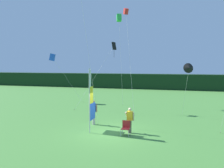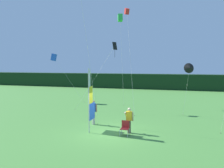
# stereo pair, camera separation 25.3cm
# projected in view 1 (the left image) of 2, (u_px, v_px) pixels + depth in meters

# --- Properties ---
(ground_plane) EXTENTS (120.00, 120.00, 0.00)m
(ground_plane) POSITION_uv_depth(u_px,v_px,m) (109.00, 133.00, 14.42)
(ground_plane) COLOR #478438
(distant_treeline) EXTENTS (80.00, 2.40, 2.66)m
(distant_treeline) POSITION_uv_depth(u_px,v_px,m) (152.00, 81.00, 40.76)
(distant_treeline) COLOR black
(distant_treeline) RESTS_ON ground
(banner_flag) EXTENTS (0.06, 1.03, 4.08)m
(banner_flag) POSITION_uv_depth(u_px,v_px,m) (91.00, 102.00, 14.54)
(banner_flag) COLOR #B7B7BC
(banner_flag) RESTS_ON ground
(person_near_banner) EXTENTS (0.55, 0.48, 1.60)m
(person_near_banner) POSITION_uv_depth(u_px,v_px,m) (130.00, 120.00, 14.35)
(person_near_banner) COLOR brown
(person_near_banner) RESTS_ON ground
(person_mid_field) EXTENTS (0.55, 0.48, 1.74)m
(person_mid_field) POSITION_uv_depth(u_px,v_px,m) (94.00, 112.00, 16.38)
(person_mid_field) COLOR #B7B2A3
(person_mid_field) RESTS_ON ground
(folding_chair) EXTENTS (0.51, 0.51, 0.89)m
(folding_chair) POSITION_uv_depth(u_px,v_px,m) (126.00, 127.00, 13.89)
(folding_chair) COLOR #BCBCC1
(folding_chair) RESTS_ON ground
(kite_black_diamond_0) EXTENTS (3.84, 1.34, 6.42)m
(kite_black_diamond_0) POSITION_uv_depth(u_px,v_px,m) (112.00, 50.00, 21.30)
(kite_black_diamond_0) COLOR brown
(kite_black_diamond_0) RESTS_ON ground
(kite_blue_box_2) EXTENTS (4.14, 0.74, 5.62)m
(kite_blue_box_2) POSITION_uv_depth(u_px,v_px,m) (52.00, 57.00, 26.58)
(kite_blue_box_2) COLOR brown
(kite_blue_box_2) RESTS_ON ground
(kite_green_box_3) EXTENTS (1.04, 1.38, 9.77)m
(kite_green_box_3) POSITION_uv_depth(u_px,v_px,m) (119.00, 18.00, 24.62)
(kite_green_box_3) COLOR brown
(kite_green_box_3) RESTS_ON ground
(kite_black_delta_4) EXTENTS (0.89, 1.94, 4.48)m
(kite_black_delta_4) POSITION_uv_depth(u_px,v_px,m) (189.00, 68.00, 17.79)
(kite_black_delta_4) COLOR brown
(kite_black_delta_4) RESTS_ON ground
(kite_red_box_5) EXTENTS (1.80, 3.71, 9.80)m
(kite_red_box_5) POSITION_uv_depth(u_px,v_px,m) (126.00, 12.00, 22.16)
(kite_red_box_5) COLOR brown
(kite_red_box_5) RESTS_ON ground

